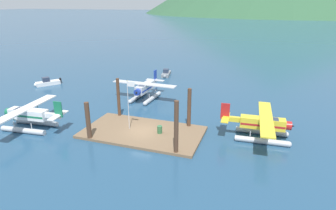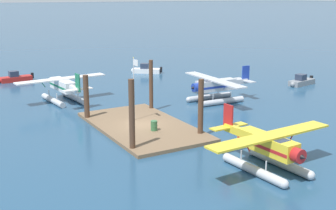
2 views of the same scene
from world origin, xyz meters
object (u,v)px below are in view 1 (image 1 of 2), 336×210
fuel_drum (160,130)px  seaplane_white_port_aft (29,117)px  boat_white_open_west (47,82)px  seaplane_silver_bow_left (145,90)px  flagpole (129,99)px  boat_grey_open_north (166,74)px  seaplane_yellow_stbd_fwd (262,126)px

fuel_drum → seaplane_white_port_aft: seaplane_white_port_aft is taller
fuel_drum → boat_white_open_west: boat_white_open_west is taller
seaplane_silver_bow_left → boat_white_open_west: seaplane_silver_bow_left is taller
flagpole → fuel_drum: (3.74, 0.05, -3.30)m
fuel_drum → boat_grey_open_north: size_ratio=0.18×
boat_white_open_west → boat_grey_open_north: (18.66, 14.02, 0.00)m
flagpole → seaplane_white_port_aft: size_ratio=0.57×
seaplane_yellow_stbd_fwd → seaplane_white_port_aft: bearing=-166.5°
seaplane_white_port_aft → seaplane_yellow_stbd_fwd: bearing=13.5°
flagpole → boat_grey_open_north: size_ratio=1.24×
fuel_drum → boat_grey_open_north: (-8.82, 27.15, -0.25)m
seaplane_silver_bow_left → boat_grey_open_north: (-1.98, 15.62, -1.09)m
flagpole → boat_white_open_west: 27.38m
fuel_drum → seaplane_white_port_aft: 15.97m
boat_white_open_west → seaplane_silver_bow_left: bearing=-4.4°
seaplane_yellow_stbd_fwd → boat_grey_open_north: (-19.96, 24.19, -1.09)m
boat_white_open_west → seaplane_white_port_aft: bearing=-54.3°
boat_grey_open_north → fuel_drum: bearing=-72.0°
boat_grey_open_north → seaplane_white_port_aft: bearing=-102.4°
seaplane_yellow_stbd_fwd → fuel_drum: bearing=-165.1°
fuel_drum → seaplane_yellow_stbd_fwd: (11.14, 2.96, 0.84)m
fuel_drum → boat_white_open_west: (-27.48, 13.13, -0.25)m
flagpole → fuel_drum: flagpole is taller
seaplane_white_port_aft → seaplane_silver_bow_left: bearing=59.8°
flagpole → seaplane_silver_bow_left: flagpole is taller
flagpole → seaplane_white_port_aft: 12.55m
seaplane_white_port_aft → seaplane_silver_bow_left: same height
flagpole → boat_grey_open_north: (-5.08, 27.20, -3.55)m
flagpole → fuel_drum: bearing=0.8°
fuel_drum → seaplane_silver_bow_left: bearing=120.7°
seaplane_yellow_stbd_fwd → boat_white_open_west: 39.95m
seaplane_yellow_stbd_fwd → flagpole: bearing=-168.6°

